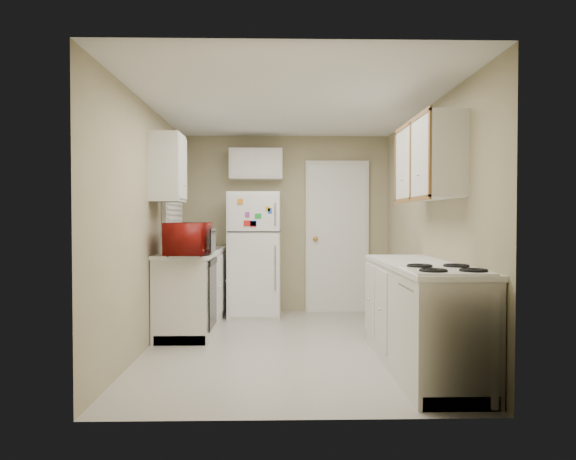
{
  "coord_description": "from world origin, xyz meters",
  "views": [
    {
      "loc": [
        -0.12,
        -5.12,
        1.28
      ],
      "look_at": [
        0.0,
        0.5,
        1.15
      ],
      "focal_mm": 32.0,
      "sensor_mm": 36.0,
      "label": 1
    }
  ],
  "objects": [
    {
      "name": "ceiling",
      "position": [
        0.0,
        0.0,
        2.4
      ],
      "size": [
        3.8,
        3.8,
        0.0
      ],
      "primitive_type": "plane",
      "color": "white",
      "rests_on": "floor"
    },
    {
      "name": "right_counter",
      "position": [
        1.1,
        -0.8,
        0.45
      ],
      "size": [
        0.6,
        2.0,
        0.9
      ],
      "primitive_type": "cube",
      "color": "silver",
      "rests_on": "floor"
    },
    {
      "name": "wall_back",
      "position": [
        0.0,
        1.9,
        1.2
      ],
      "size": [
        2.8,
        2.8,
        0.0
      ],
      "primitive_type": "plane",
      "color": "tan",
      "rests_on": "floor"
    },
    {
      "name": "window_blinds",
      "position": [
        -1.36,
        1.05,
        1.6
      ],
      "size": [
        0.1,
        0.98,
        1.08
      ],
      "primitive_type": "cube",
      "color": "silver",
      "rests_on": "wall_left"
    },
    {
      "name": "upper_cabinet_right",
      "position": [
        1.25,
        -0.5,
        1.8
      ],
      "size": [
        0.3,
        1.2,
        0.7
      ],
      "primitive_type": "cube",
      "color": "silver",
      "rests_on": "wall_right"
    },
    {
      "name": "microwave",
      "position": [
        -1.03,
        0.19,
        1.05
      ],
      "size": [
        0.6,
        0.34,
        0.4
      ],
      "primitive_type": "imported",
      "rotation": [
        0.0,
        0.0,
        1.56
      ],
      "color": "#9B130E",
      "rests_on": "left_counter"
    },
    {
      "name": "cabinet_over_fridge",
      "position": [
        -0.4,
        1.75,
        2.0
      ],
      "size": [
        0.7,
        0.3,
        0.4
      ],
      "primitive_type": "cube",
      "color": "silver",
      "rests_on": "wall_back"
    },
    {
      "name": "soap_bottle",
      "position": [
        -1.15,
        1.36,
        1.0
      ],
      "size": [
        0.11,
        0.11,
        0.2
      ],
      "primitive_type": "imported",
      "rotation": [
        0.0,
        0.0,
        -0.22
      ],
      "color": "white",
      "rests_on": "left_counter"
    },
    {
      "name": "wall_right",
      "position": [
        1.4,
        0.0,
        1.2
      ],
      "size": [
        3.8,
        3.8,
        0.0
      ],
      "primitive_type": "plane",
      "color": "tan",
      "rests_on": "floor"
    },
    {
      "name": "floor",
      "position": [
        0.0,
        0.0,
        0.0
      ],
      "size": [
        3.8,
        3.8,
        0.0
      ],
      "primitive_type": "plane",
      "color": "beige",
      "rests_on": "ground"
    },
    {
      "name": "wall_left",
      "position": [
        -1.4,
        0.0,
        1.2
      ],
      "size": [
        3.8,
        3.8,
        0.0
      ],
      "primitive_type": "plane",
      "color": "tan",
      "rests_on": "floor"
    },
    {
      "name": "interior_door",
      "position": [
        0.7,
        1.86,
        1.02
      ],
      "size": [
        0.86,
        0.06,
        2.08
      ],
      "primitive_type": "cube",
      "color": "white",
      "rests_on": "floor"
    },
    {
      "name": "stove",
      "position": [
        1.1,
        -1.45,
        0.4
      ],
      "size": [
        0.57,
        0.69,
        0.8
      ],
      "primitive_type": "cube",
      "rotation": [
        0.0,
        0.0,
        -0.06
      ],
      "color": "white",
      "rests_on": "floor"
    },
    {
      "name": "left_counter",
      "position": [
        -1.1,
        0.9,
        0.45
      ],
      "size": [
        0.6,
        1.8,
        0.9
      ],
      "primitive_type": "cube",
      "color": "silver",
      "rests_on": "floor"
    },
    {
      "name": "refrigerator",
      "position": [
        -0.41,
        1.58,
        0.81
      ],
      "size": [
        0.69,
        0.67,
        1.61
      ],
      "primitive_type": "cube",
      "rotation": [
        0.0,
        0.0,
        -0.04
      ],
      "color": "white",
      "rests_on": "floor"
    },
    {
      "name": "wall_front",
      "position": [
        0.0,
        -1.9,
        1.2
      ],
      "size": [
        2.8,
        2.8,
        0.0
      ],
      "primitive_type": "plane",
      "color": "tan",
      "rests_on": "floor"
    },
    {
      "name": "dishwasher",
      "position": [
        -0.81,
        0.3,
        0.49
      ],
      "size": [
        0.03,
        0.58,
        0.72
      ],
      "primitive_type": "cube",
      "color": "black",
      "rests_on": "floor"
    },
    {
      "name": "sink",
      "position": [
        -1.1,
        1.05,
        0.86
      ],
      "size": [
        0.54,
        0.74,
        0.16
      ],
      "primitive_type": "cube",
      "color": "gray",
      "rests_on": "left_counter"
    },
    {
      "name": "upper_cabinet_left",
      "position": [
        -1.25,
        0.22,
        1.8
      ],
      "size": [
        0.3,
        0.45,
        0.7
      ],
      "primitive_type": "cube",
      "color": "silver",
      "rests_on": "wall_left"
    }
  ]
}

